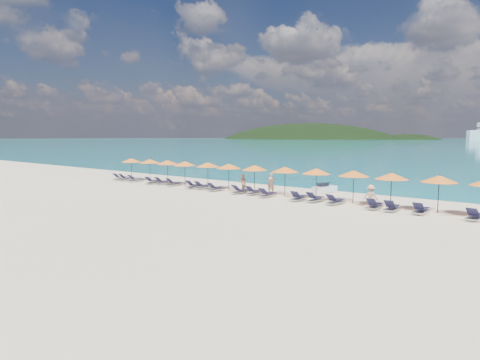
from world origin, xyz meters
The scene contains 38 objects.
ground centered at (0.00, 0.00, 0.00)m, with size 1400.00×1400.00×0.00m, color beige.
headland_main centered at (-300.00, 540.00, -38.00)m, with size 374.00×242.00×126.50m.
headland_small centered at (-150.00, 560.00, -35.00)m, with size 162.00×126.00×85.50m.
jetski centered at (4.23, 8.57, 0.31)m, with size 1.37×2.29×0.76m.
beachgoer_a centered at (1.28, 5.33, 0.83)m, with size 0.60×0.40×1.66m, color tan.
beachgoer_b centered at (-0.78, 4.31, 0.76)m, with size 0.74×0.42×1.52m, color tan.
beachgoer_c centered at (9.76, 4.00, 0.74)m, with size 0.95×0.44×1.48m, color tan.
umbrella_0 centered at (-16.11, 4.88, 2.02)m, with size 2.10×2.10×2.28m.
umbrella_1 centered at (-13.38, 5.13, 2.02)m, with size 2.10×2.10×2.28m.
umbrella_2 centered at (-10.64, 5.08, 2.02)m, with size 2.10×2.10×2.28m.
umbrella_3 centered at (-8.05, 4.89, 2.02)m, with size 2.10×2.10×2.28m.
umbrella_4 centered at (-5.38, 5.15, 2.02)m, with size 2.10×2.10×2.28m.
umbrella_5 centered at (-2.78, 4.96, 2.02)m, with size 2.10×2.10×2.28m.
umbrella_6 centered at (-0.06, 4.94, 2.02)m, with size 2.10×2.10×2.28m.
umbrella_7 centered at (2.75, 5.01, 2.02)m, with size 2.10×2.10×2.28m.
umbrella_8 centered at (5.32, 5.13, 2.02)m, with size 2.10×2.10×2.28m.
umbrella_9 centered at (8.09, 5.18, 2.02)m, with size 2.10×2.10×2.28m.
umbrella_10 centered at (10.68, 4.94, 2.02)m, with size 2.10×2.10×2.28m.
umbrella_11 centered at (13.42, 5.00, 2.02)m, with size 2.10×2.10×2.28m.
lounger_0 centered at (-16.54, 3.76, 0.24)m, with size 0.79×1.75×0.66m.
lounger_1 centered at (-15.44, 3.74, 0.24)m, with size 0.66×1.72×0.66m.
lounger_2 centered at (-13.82, 3.67, 0.24)m, with size 0.63×1.70×0.66m.
lounger_3 centered at (-11.15, 3.62, 0.24)m, with size 0.77×1.75×0.66m.
lounger_4 centered at (-10.11, 4.00, 0.24)m, with size 0.62×1.70×0.66m.
lounger_5 centered at (-8.49, 3.93, 0.24)m, with size 0.65×1.71×0.66m.
lounger_6 centered at (-5.83, 3.83, 0.24)m, with size 0.65×1.71×0.66m.
lounger_7 centered at (-4.81, 3.88, 0.24)m, with size 0.63×1.70×0.66m.
lounger_8 centered at (-3.16, 3.74, 0.24)m, with size 0.71×1.73×0.66m.
lounger_9 centered at (-0.61, 3.81, 0.24)m, with size 0.79×1.75×0.66m.
lounger_10 centered at (0.59, 4.01, 0.24)m, with size 0.72×1.73×0.66m.
lounger_11 centered at (2.07, 3.63, 0.24)m, with size 0.65×1.71×0.66m.
lounger_12 centered at (4.71, 3.68, 0.24)m, with size 0.79×1.75×0.66m.
lounger_13 centered at (5.90, 3.93, 0.24)m, with size 0.74×1.74×0.66m.
lounger_14 centered at (7.42, 3.86, 0.24)m, with size 0.77×1.75×0.66m.
lounger_15 centered at (10.06, 3.81, 0.24)m, with size 0.67×1.72×0.66m.
lounger_16 centered at (11.15, 3.80, 0.24)m, with size 0.67×1.72×0.66m.
lounger_17 centered at (12.75, 3.98, 0.24)m, with size 0.65×1.71×0.66m.
lounger_18 centered at (15.51, 3.96, 0.24)m, with size 0.79×1.75×0.66m.
Camera 1 is at (18.95, -20.57, 4.51)m, focal length 30.00 mm.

